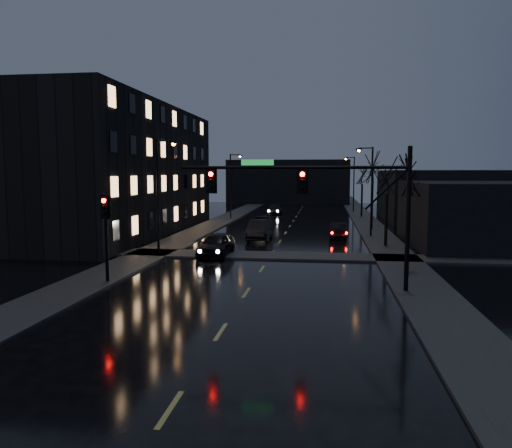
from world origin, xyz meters
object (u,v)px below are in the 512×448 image
(oncoming_car_d, at_px, (275,209))
(lead_car, at_px, (339,230))
(oncoming_car_b, at_px, (260,230))
(oncoming_car_c, at_px, (261,222))
(oncoming_car_a, at_px, (216,244))

(oncoming_car_d, relative_size, lead_car, 1.16)
(oncoming_car_b, relative_size, lead_car, 1.24)
(oncoming_car_c, distance_m, lead_car, 9.94)
(oncoming_car_c, relative_size, oncoming_car_d, 0.96)
(oncoming_car_a, height_order, lead_car, oncoming_car_a)
(oncoming_car_a, relative_size, oncoming_car_c, 1.03)
(oncoming_car_b, xyz_separation_m, oncoming_car_c, (-0.98, 8.34, -0.21))
(oncoming_car_c, bearing_deg, oncoming_car_d, 92.66)
(oncoming_car_c, bearing_deg, oncoming_car_b, -81.87)
(oncoming_car_a, relative_size, oncoming_car_d, 0.99)
(oncoming_car_a, bearing_deg, oncoming_car_b, 79.48)
(oncoming_car_b, height_order, lead_car, oncoming_car_b)
(oncoming_car_d, bearing_deg, oncoming_car_a, -98.34)
(oncoming_car_a, xyz_separation_m, oncoming_car_b, (1.93, 8.76, 0.03))
(oncoming_car_c, xyz_separation_m, oncoming_car_d, (-0.37, 17.55, 0.06))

